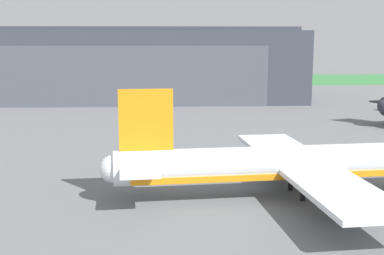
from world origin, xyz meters
name	(u,v)px	position (x,y,z in m)	size (l,w,h in m)	color
ground_plane	(155,181)	(0.00, 0.00, 0.00)	(440.00, 440.00, 0.00)	slate
grass_field_strip	(164,80)	(0.00, 158.49, 0.04)	(440.00, 56.00, 0.08)	#397E41
maintenance_hangar	(128,65)	(-9.93, 88.43, 10.00)	(99.17, 34.71, 20.92)	#383D47
airliner_near_right	(312,163)	(18.02, -6.37, 3.71)	(48.17, 36.99, 12.47)	silver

